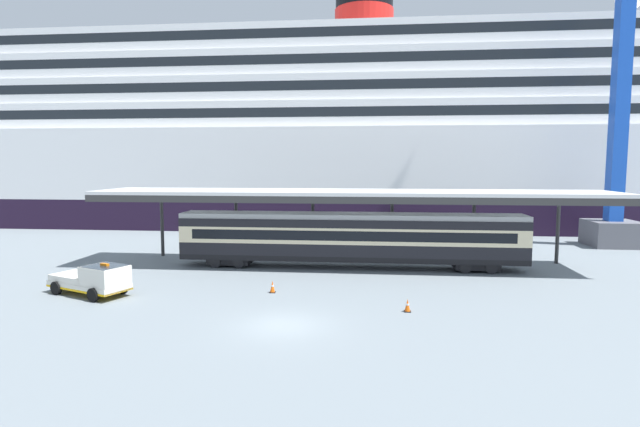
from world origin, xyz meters
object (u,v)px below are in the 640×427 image
Objects in this scene: service_truck at (95,279)px; dockside_crane at (628,60)px; train_carriage at (350,237)px; traffic_cone_mid at (272,287)px; cruise_ship at (271,139)px; traffic_cone_near at (408,305)px.

service_truck is 0.10× the size of dockside_crane.
train_carriage is at bearing -153.17° from dockside_crane.
traffic_cone_mid is at bearing 9.28° from service_truck.
cruise_ship is 220.91× the size of traffic_cone_mid.
service_truck is at bearing -170.72° from traffic_cone_mid.
service_truck is at bearing -93.74° from cruise_ship.
dockside_crane is (39.61, 22.04, 16.27)m from service_truck.
service_truck is at bearing -147.33° from train_carriage.
train_carriage is at bearing 32.67° from service_truck.
dockside_crane reaches higher than train_carriage.
dockside_crane reaches higher than traffic_cone_near.
traffic_cone_near is 35.97m from dockside_crane.
dockside_crane is (37.00, -17.97, 6.11)m from cruise_ship.
train_carriage is at bearing 60.57° from traffic_cone_mid.
traffic_cone_near is at bearing -21.80° from traffic_cone_mid.
cruise_ship is at bearing 101.46° from traffic_cone_mid.
traffic_cone_mid is (7.77, -38.31, -10.79)m from cruise_ship.
cruise_ship reaches higher than train_carriage.
dockside_crane is (24.84, 12.57, 14.95)m from train_carriage.
dockside_crane is at bearing 34.83° from traffic_cone_mid.
traffic_cone_near is at bearing -69.32° from cruise_ship.
dockside_crane reaches higher than service_truck.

